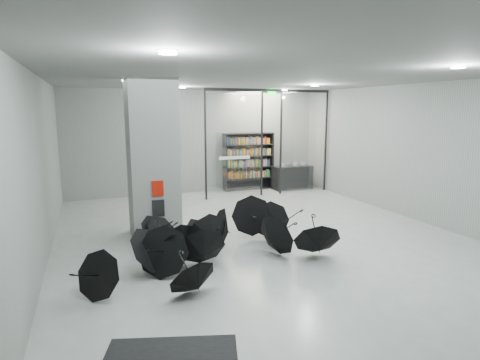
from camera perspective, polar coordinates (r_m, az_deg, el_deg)
name	(u,v)px	position (r m, az deg, el deg)	size (l,w,h in m)	color
room	(276,128)	(9.24, 5.09, 7.44)	(14.00, 14.02, 4.01)	gray
column	(153,159)	(10.50, -12.30, 2.93)	(1.20, 1.20, 4.00)	slate
fire_cabinet	(158,188)	(9.99, -11.63, -1.17)	(0.28, 0.04, 0.38)	#A50A07
info_panel	(158,208)	(10.10, -11.53, -3.96)	(0.30, 0.03, 0.42)	black
exit_sign	(272,94)	(15.06, 4.57, 12.13)	(0.30, 0.06, 0.15)	#0CE533
glass_partition	(269,138)	(15.27, 4.13, 5.96)	(5.06, 0.08, 4.00)	silver
bookshelf	(248,161)	(16.38, 1.22, 2.66)	(2.11, 0.42, 2.32)	black
shop_counter	(292,177)	(16.69, 7.44, 0.36)	(1.60, 0.64, 0.96)	black
umbrella_cluster	(215,245)	(8.97, -3.51, -9.19)	(5.68, 4.17, 1.28)	black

